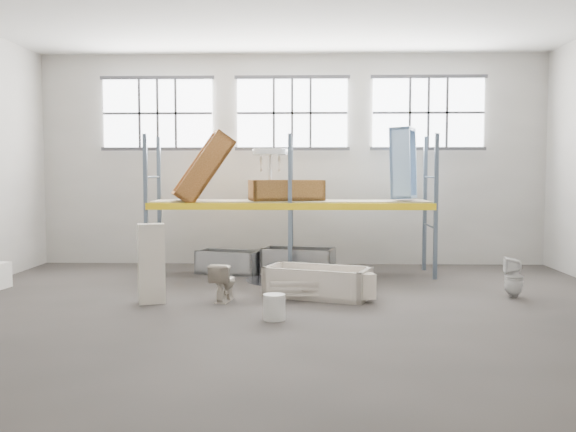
{
  "coord_description": "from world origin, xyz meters",
  "views": [
    {
      "loc": [
        0.33,
        -10.09,
        2.21
      ],
      "look_at": [
        0.0,
        1.5,
        1.4
      ],
      "focal_mm": 39.33,
      "sensor_mm": 36.0,
      "label": 1
    }
  ],
  "objects_px": {
    "toilet_white": "(514,277)",
    "steel_tub_right": "(298,261)",
    "rust_tub_flat": "(286,190)",
    "blue_tub_upright": "(403,163)",
    "bucket": "(274,307)",
    "steel_tub_left": "(229,262)",
    "bathtub_beige": "(318,282)",
    "toilet_beige": "(224,282)",
    "cistern_tall": "(151,264)"
  },
  "relations": [
    {
      "from": "toilet_white",
      "to": "steel_tub_right",
      "type": "xyz_separation_m",
      "value": [
        -3.84,
        2.43,
        -0.07
      ]
    },
    {
      "from": "rust_tub_flat",
      "to": "blue_tub_upright",
      "type": "bearing_deg",
      "value": -0.51
    },
    {
      "from": "toilet_white",
      "to": "bucket",
      "type": "height_order",
      "value": "toilet_white"
    },
    {
      "from": "steel_tub_left",
      "to": "bathtub_beige",
      "type": "bearing_deg",
      "value": -53.27
    },
    {
      "from": "bathtub_beige",
      "to": "rust_tub_flat",
      "type": "xyz_separation_m",
      "value": [
        -0.64,
        2.5,
        1.55
      ]
    },
    {
      "from": "toilet_beige",
      "to": "toilet_white",
      "type": "relative_size",
      "value": 0.93
    },
    {
      "from": "cistern_tall",
      "to": "rust_tub_flat",
      "type": "relative_size",
      "value": 0.87
    },
    {
      "from": "steel_tub_right",
      "to": "bucket",
      "type": "distance_m",
      "value": 4.28
    },
    {
      "from": "bucket",
      "to": "bathtub_beige",
      "type": "bearing_deg",
      "value": 68.9
    },
    {
      "from": "toilet_beige",
      "to": "blue_tub_upright",
      "type": "height_order",
      "value": "blue_tub_upright"
    },
    {
      "from": "rust_tub_flat",
      "to": "blue_tub_upright",
      "type": "height_order",
      "value": "blue_tub_upright"
    },
    {
      "from": "toilet_beige",
      "to": "blue_tub_upright",
      "type": "distance_m",
      "value": 4.98
    },
    {
      "from": "toilet_beige",
      "to": "steel_tub_left",
      "type": "xyz_separation_m",
      "value": [
        -0.28,
        2.96,
        -0.08
      ]
    },
    {
      "from": "steel_tub_left",
      "to": "toilet_beige",
      "type": "bearing_deg",
      "value": -84.69
    },
    {
      "from": "toilet_beige",
      "to": "toilet_white",
      "type": "distance_m",
      "value": 5.1
    },
    {
      "from": "toilet_beige",
      "to": "toilet_white",
      "type": "bearing_deg",
      "value": -164.48
    },
    {
      "from": "blue_tub_upright",
      "to": "steel_tub_left",
      "type": "bearing_deg",
      "value": 179.08
    },
    {
      "from": "toilet_white",
      "to": "steel_tub_left",
      "type": "xyz_separation_m",
      "value": [
        -5.36,
        2.47,
        -0.11
      ]
    },
    {
      "from": "rust_tub_flat",
      "to": "cistern_tall",
      "type": "bearing_deg",
      "value": -124.96
    },
    {
      "from": "cistern_tall",
      "to": "steel_tub_left",
      "type": "bearing_deg",
      "value": 54.27
    },
    {
      "from": "cistern_tall",
      "to": "bucket",
      "type": "bearing_deg",
      "value": -47.8
    },
    {
      "from": "steel_tub_left",
      "to": "rust_tub_flat",
      "type": "relative_size",
      "value": 0.88
    },
    {
      "from": "bathtub_beige",
      "to": "toilet_beige",
      "type": "distance_m",
      "value": 1.67
    },
    {
      "from": "bucket",
      "to": "cistern_tall",
      "type": "bearing_deg",
      "value": 151.67
    },
    {
      "from": "cistern_tall",
      "to": "toilet_white",
      "type": "distance_m",
      "value": 6.32
    },
    {
      "from": "bathtub_beige",
      "to": "toilet_beige",
      "type": "relative_size",
      "value": 2.73
    },
    {
      "from": "cistern_tall",
      "to": "steel_tub_right",
      "type": "bearing_deg",
      "value": 32.55
    },
    {
      "from": "bathtub_beige",
      "to": "toilet_beige",
      "type": "bearing_deg",
      "value": -145.84
    },
    {
      "from": "toilet_white",
      "to": "bucket",
      "type": "xyz_separation_m",
      "value": [
        -4.14,
        -1.83,
        -0.16
      ]
    },
    {
      "from": "steel_tub_left",
      "to": "bucket",
      "type": "xyz_separation_m",
      "value": [
        1.21,
        -4.3,
        -0.06
      ]
    },
    {
      "from": "toilet_beige",
      "to": "toilet_white",
      "type": "height_order",
      "value": "toilet_white"
    },
    {
      "from": "toilet_white",
      "to": "bucket",
      "type": "bearing_deg",
      "value": -56.8
    },
    {
      "from": "toilet_beige",
      "to": "blue_tub_upright",
      "type": "xyz_separation_m",
      "value": [
        3.48,
        2.9,
        2.06
      ]
    },
    {
      "from": "bathtub_beige",
      "to": "steel_tub_right",
      "type": "height_order",
      "value": "steel_tub_right"
    },
    {
      "from": "steel_tub_right",
      "to": "bucket",
      "type": "height_order",
      "value": "steel_tub_right"
    },
    {
      "from": "bathtub_beige",
      "to": "bucket",
      "type": "height_order",
      "value": "bathtub_beige"
    },
    {
      "from": "toilet_beige",
      "to": "steel_tub_left",
      "type": "height_order",
      "value": "toilet_beige"
    },
    {
      "from": "bathtub_beige",
      "to": "blue_tub_upright",
      "type": "height_order",
      "value": "blue_tub_upright"
    },
    {
      "from": "bathtub_beige",
      "to": "rust_tub_flat",
      "type": "height_order",
      "value": "rust_tub_flat"
    },
    {
      "from": "blue_tub_upright",
      "to": "cistern_tall",
      "type": "bearing_deg",
      "value": -146.52
    },
    {
      "from": "bathtub_beige",
      "to": "steel_tub_left",
      "type": "distance_m",
      "value": 3.17
    },
    {
      "from": "steel_tub_right",
      "to": "bathtub_beige",
      "type": "bearing_deg",
      "value": -81.38
    },
    {
      "from": "bathtub_beige",
      "to": "toilet_white",
      "type": "distance_m",
      "value": 3.46
    },
    {
      "from": "cistern_tall",
      "to": "steel_tub_left",
      "type": "distance_m",
      "value": 3.31
    },
    {
      "from": "steel_tub_right",
      "to": "bucket",
      "type": "relative_size",
      "value": 3.98
    },
    {
      "from": "steel_tub_left",
      "to": "toilet_white",
      "type": "bearing_deg",
      "value": -24.76
    },
    {
      "from": "toilet_white",
      "to": "blue_tub_upright",
      "type": "relative_size",
      "value": 0.47
    },
    {
      "from": "toilet_beige",
      "to": "cistern_tall",
      "type": "distance_m",
      "value": 1.26
    },
    {
      "from": "cistern_tall",
      "to": "rust_tub_flat",
      "type": "xyz_separation_m",
      "value": [
        2.18,
        3.12,
        1.15
      ]
    },
    {
      "from": "toilet_beige",
      "to": "bucket",
      "type": "height_order",
      "value": "toilet_beige"
    }
  ]
}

